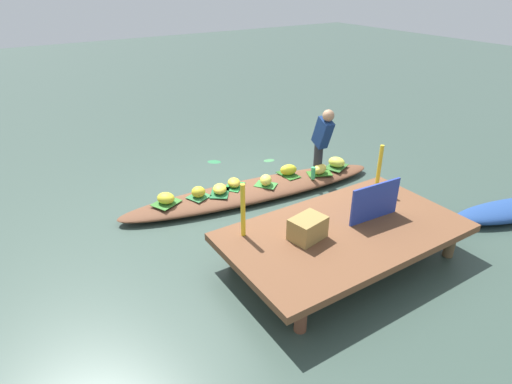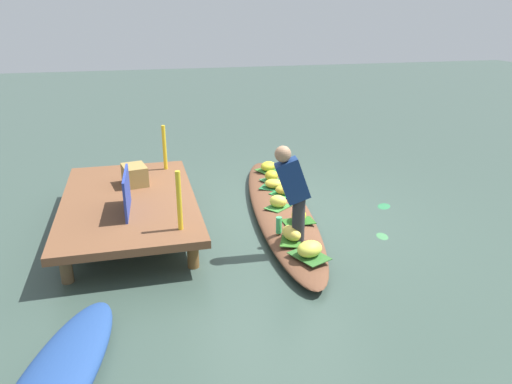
{
  "view_description": "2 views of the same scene",
  "coord_description": "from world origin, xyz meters",
  "px_view_note": "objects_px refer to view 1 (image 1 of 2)",
  "views": [
    {
      "loc": [
        3.56,
        5.6,
        3.51
      ],
      "look_at": [
        0.34,
        0.57,
        0.41
      ],
      "focal_mm": 30.23,
      "sensor_mm": 36.0,
      "label": 1
    },
    {
      "loc": [
        -6.52,
        2.01,
        2.92
      ],
      "look_at": [
        0.1,
        0.36,
        0.36
      ],
      "focal_mm": 34.17,
      "sensor_mm": 36.0,
      "label": 2
    }
  ],
  "objects_px": {
    "banana_bunch_0": "(320,169)",
    "banana_bunch_7": "(220,189)",
    "banana_bunch_6": "(198,192)",
    "market_banner": "(375,202)",
    "banana_bunch_2": "(166,198)",
    "banana_bunch_4": "(234,183)",
    "banana_bunch_5": "(266,180)",
    "banana_bunch_3": "(337,162)",
    "water_bottle": "(313,173)",
    "vendor_boat": "(255,190)",
    "produce_crate": "(308,228)",
    "vendor_person": "(322,138)",
    "banana_bunch_1": "(288,170)"
  },
  "relations": [
    {
      "from": "banana_bunch_0",
      "to": "banana_bunch_7",
      "type": "bearing_deg",
      "value": -9.3
    },
    {
      "from": "banana_bunch_6",
      "to": "market_banner",
      "type": "height_order",
      "value": "market_banner"
    },
    {
      "from": "banana_bunch_0",
      "to": "banana_bunch_2",
      "type": "xyz_separation_m",
      "value": [
        2.78,
        -0.46,
        -0.0
      ]
    },
    {
      "from": "banana_bunch_4",
      "to": "banana_bunch_5",
      "type": "distance_m",
      "value": 0.55
    },
    {
      "from": "banana_bunch_0",
      "to": "banana_bunch_6",
      "type": "relative_size",
      "value": 1.36
    },
    {
      "from": "banana_bunch_3",
      "to": "banana_bunch_7",
      "type": "height_order",
      "value": "banana_bunch_3"
    },
    {
      "from": "market_banner",
      "to": "banana_bunch_3",
      "type": "bearing_deg",
      "value": -117.52
    },
    {
      "from": "banana_bunch_3",
      "to": "market_banner",
      "type": "xyz_separation_m",
      "value": [
        1.21,
        2.04,
        0.45
      ]
    },
    {
      "from": "banana_bunch_0",
      "to": "banana_bunch_4",
      "type": "xyz_separation_m",
      "value": [
        1.57,
        -0.39,
        -0.02
      ]
    },
    {
      "from": "banana_bunch_0",
      "to": "banana_bunch_5",
      "type": "bearing_deg",
      "value": -7.56
    },
    {
      "from": "banana_bunch_4",
      "to": "market_banner",
      "type": "bearing_deg",
      "value": 109.42
    },
    {
      "from": "banana_bunch_4",
      "to": "banana_bunch_6",
      "type": "height_order",
      "value": "banana_bunch_6"
    },
    {
      "from": "water_bottle",
      "to": "banana_bunch_5",
      "type": "bearing_deg",
      "value": -15.81
    },
    {
      "from": "vendor_boat",
      "to": "banana_bunch_0",
      "type": "height_order",
      "value": "banana_bunch_0"
    },
    {
      "from": "produce_crate",
      "to": "market_banner",
      "type": "bearing_deg",
      "value": 174.3
    },
    {
      "from": "banana_bunch_0",
      "to": "banana_bunch_7",
      "type": "height_order",
      "value": "banana_bunch_0"
    },
    {
      "from": "banana_bunch_7",
      "to": "banana_bunch_4",
      "type": "bearing_deg",
      "value": -166.34
    },
    {
      "from": "banana_bunch_2",
      "to": "banana_bunch_3",
      "type": "relative_size",
      "value": 0.91
    },
    {
      "from": "vendor_boat",
      "to": "banana_bunch_7",
      "type": "distance_m",
      "value": 0.67
    },
    {
      "from": "banana_bunch_0",
      "to": "produce_crate",
      "type": "relative_size",
      "value": 0.71
    },
    {
      "from": "banana_bunch_7",
      "to": "produce_crate",
      "type": "height_order",
      "value": "produce_crate"
    },
    {
      "from": "vendor_boat",
      "to": "banana_bunch_4",
      "type": "height_order",
      "value": "banana_bunch_4"
    },
    {
      "from": "market_banner",
      "to": "banana_bunch_7",
      "type": "bearing_deg",
      "value": -60.18
    },
    {
      "from": "banana_bunch_3",
      "to": "vendor_person",
      "type": "xyz_separation_m",
      "value": [
        0.47,
        0.07,
        0.6
      ]
    },
    {
      "from": "vendor_boat",
      "to": "vendor_person",
      "type": "distance_m",
      "value": 1.5
    },
    {
      "from": "banana_bunch_5",
      "to": "market_banner",
      "type": "xyz_separation_m",
      "value": [
        -0.34,
        2.11,
        0.45
      ]
    },
    {
      "from": "banana_bunch_5",
      "to": "banana_bunch_4",
      "type": "bearing_deg",
      "value": -26.3
    },
    {
      "from": "banana_bunch_0",
      "to": "banana_bunch_5",
      "type": "distance_m",
      "value": 1.09
    },
    {
      "from": "banana_bunch_5",
      "to": "produce_crate",
      "type": "distance_m",
      "value": 2.16
    },
    {
      "from": "banana_bunch_2",
      "to": "banana_bunch_6",
      "type": "distance_m",
      "value": 0.53
    },
    {
      "from": "banana_bunch_4",
      "to": "vendor_person",
      "type": "relative_size",
      "value": 0.23
    },
    {
      "from": "banana_bunch_0",
      "to": "banana_bunch_2",
      "type": "distance_m",
      "value": 2.81
    },
    {
      "from": "water_bottle",
      "to": "banana_bunch_1",
      "type": "bearing_deg",
      "value": -53.38
    },
    {
      "from": "banana_bunch_6",
      "to": "banana_bunch_3",
      "type": "bearing_deg",
      "value": 173.71
    },
    {
      "from": "banana_bunch_6",
      "to": "market_banner",
      "type": "bearing_deg",
      "value": 122.77
    },
    {
      "from": "banana_bunch_1",
      "to": "banana_bunch_6",
      "type": "xyz_separation_m",
      "value": [
        1.74,
        -0.1,
        -0.01
      ]
    },
    {
      "from": "banana_bunch_2",
      "to": "banana_bunch_5",
      "type": "bearing_deg",
      "value": 169.46
    },
    {
      "from": "vendor_boat",
      "to": "banana_bunch_2",
      "type": "bearing_deg",
      "value": -1.51
    },
    {
      "from": "water_bottle",
      "to": "vendor_person",
      "type": "bearing_deg",
      "value": -158.31
    },
    {
      "from": "vendor_boat",
      "to": "banana_bunch_4",
      "type": "distance_m",
      "value": 0.4
    },
    {
      "from": "banana_bunch_0",
      "to": "banana_bunch_6",
      "type": "distance_m",
      "value": 2.28
    },
    {
      "from": "produce_crate",
      "to": "banana_bunch_1",
      "type": "bearing_deg",
      "value": -121.14
    },
    {
      "from": "banana_bunch_5",
      "to": "vendor_person",
      "type": "relative_size",
      "value": 0.21
    },
    {
      "from": "vendor_boat",
      "to": "produce_crate",
      "type": "height_order",
      "value": "produce_crate"
    },
    {
      "from": "banana_bunch_2",
      "to": "banana_bunch_3",
      "type": "xyz_separation_m",
      "value": [
        -3.24,
        0.39,
        0.01
      ]
    },
    {
      "from": "vendor_boat",
      "to": "banana_bunch_7",
      "type": "height_order",
      "value": "banana_bunch_7"
    },
    {
      "from": "banana_bunch_7",
      "to": "vendor_person",
      "type": "relative_size",
      "value": 0.24
    },
    {
      "from": "vendor_person",
      "to": "market_banner",
      "type": "bearing_deg",
      "value": 69.35
    },
    {
      "from": "banana_bunch_4",
      "to": "banana_bunch_7",
      "type": "relative_size",
      "value": 0.93
    },
    {
      "from": "banana_bunch_2",
      "to": "banana_bunch_0",
      "type": "bearing_deg",
      "value": 170.61
    }
  ]
}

